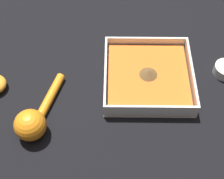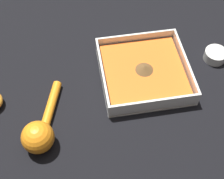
% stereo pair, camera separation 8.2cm
% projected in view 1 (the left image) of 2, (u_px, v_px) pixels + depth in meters
% --- Properties ---
extents(ground_plane, '(4.00, 4.00, 0.00)m').
position_uv_depth(ground_plane, '(143.00, 95.00, 0.84)').
color(ground_plane, black).
extents(square_dish, '(0.24, 0.24, 0.05)m').
position_uv_depth(square_dish, '(148.00, 77.00, 0.85)').
color(square_dish, silver).
rests_on(square_dish, ground_plane).
extents(lemon_squeezer, '(0.10, 0.21, 0.08)m').
position_uv_depth(lemon_squeezer, '(33.00, 121.00, 0.75)').
color(lemon_squeezer, orange).
rests_on(lemon_squeezer, ground_plane).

